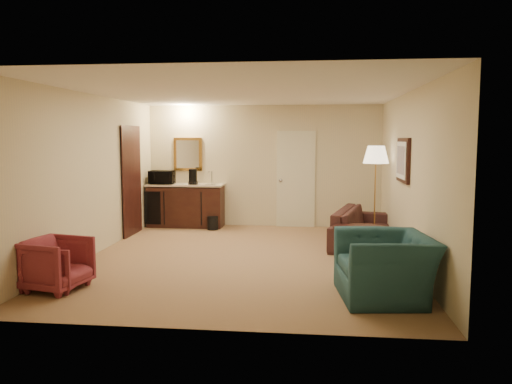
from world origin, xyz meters
The scene contains 12 objects.
ground centered at (0.00, 0.00, 0.00)m, with size 6.00×6.00×0.00m, color #9C754F.
room_walls centered at (-0.10, 0.77, 1.72)m, with size 5.02×6.01×2.61m.
wetbar_cabinet centered at (-1.65, 2.72, 0.46)m, with size 1.64×0.58×0.92m, color #331A10.
sofa centered at (1.95, 1.30, 0.42)m, with size 2.16×0.63×0.84m, color black.
teal_armchair centered at (1.90, -1.78, 0.51)m, with size 1.18×0.76×1.03m, color #1F464D.
rose_chair_near centered at (-2.15, -1.87, 0.33)m, with size 0.63×0.59×0.65m, color maroon.
rose_chair_far centered at (-2.15, -1.90, 0.36)m, with size 0.70×0.66×0.72m, color maroon.
coffee_table centered at (1.80, 0.35, 0.25)m, with size 0.85×0.58×0.49m, color black.
floor_lamp centered at (2.20, 1.62, 0.88)m, with size 0.47×0.47×1.77m, color #BE8A3F.
waste_bin centered at (-1.00, 2.39, 0.14)m, with size 0.22×0.22×0.28m, color black.
microwave centered at (-2.15, 2.66, 1.10)m, with size 0.52×0.29×0.35m, color black.
coffee_maker centered at (-1.46, 2.63, 1.08)m, with size 0.18×0.18×0.33m, color black.
Camera 1 is at (1.01, -7.69, 1.89)m, focal length 35.00 mm.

